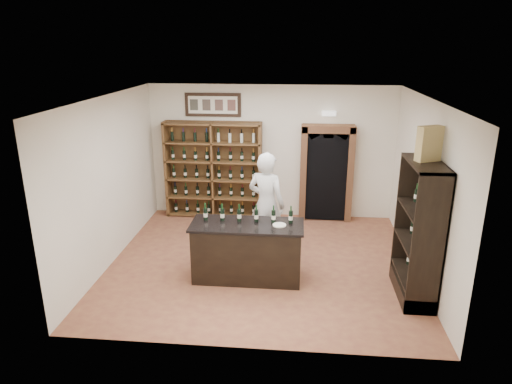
# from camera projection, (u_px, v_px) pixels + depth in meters

# --- Properties ---
(floor) EXTENTS (5.50, 5.50, 0.00)m
(floor) POSITION_uv_depth(u_px,v_px,m) (262.00, 262.00, 8.43)
(floor) COLOR #99623D
(floor) RESTS_ON ground
(ceiling) EXTENTS (5.50, 5.50, 0.00)m
(ceiling) POSITION_uv_depth(u_px,v_px,m) (262.00, 98.00, 7.49)
(ceiling) COLOR white
(ceiling) RESTS_ON wall_back
(wall_back) EXTENTS (5.50, 0.04, 3.00)m
(wall_back) POSITION_uv_depth(u_px,v_px,m) (271.00, 152.00, 10.32)
(wall_back) COLOR white
(wall_back) RESTS_ON ground
(wall_left) EXTENTS (0.04, 5.00, 3.00)m
(wall_left) POSITION_uv_depth(u_px,v_px,m) (110.00, 181.00, 8.20)
(wall_left) COLOR white
(wall_left) RESTS_ON ground
(wall_right) EXTENTS (0.04, 5.00, 3.00)m
(wall_right) POSITION_uv_depth(u_px,v_px,m) (424.00, 189.00, 7.71)
(wall_right) COLOR white
(wall_right) RESTS_ON ground
(wine_shelf) EXTENTS (2.20, 0.38, 2.20)m
(wine_shelf) POSITION_uv_depth(u_px,v_px,m) (214.00, 170.00, 10.40)
(wine_shelf) COLOR brown
(wine_shelf) RESTS_ON ground
(framed_picture) EXTENTS (1.25, 0.04, 0.52)m
(framed_picture) POSITION_uv_depth(u_px,v_px,m) (213.00, 105.00, 10.08)
(framed_picture) COLOR black
(framed_picture) RESTS_ON wall_back
(arched_doorway) EXTENTS (1.17, 0.35, 2.17)m
(arched_doorway) POSITION_uv_depth(u_px,v_px,m) (326.00, 171.00, 10.16)
(arched_doorway) COLOR black
(arched_doorway) RESTS_ON ground
(emergency_light) EXTENTS (0.30, 0.10, 0.10)m
(emergency_light) POSITION_uv_depth(u_px,v_px,m) (329.00, 114.00, 9.85)
(emergency_light) COLOR white
(emergency_light) RESTS_ON wall_back
(tasting_counter) EXTENTS (1.88, 0.78, 1.00)m
(tasting_counter) POSITION_uv_depth(u_px,v_px,m) (247.00, 252.00, 7.72)
(tasting_counter) COLOR black
(tasting_counter) RESTS_ON ground
(counter_bottle_0) EXTENTS (0.07, 0.07, 0.30)m
(counter_bottle_0) POSITION_uv_depth(u_px,v_px,m) (205.00, 214.00, 7.70)
(counter_bottle_0) COLOR black
(counter_bottle_0) RESTS_ON tasting_counter
(counter_bottle_1) EXTENTS (0.07, 0.07, 0.30)m
(counter_bottle_1) POSITION_uv_depth(u_px,v_px,m) (222.00, 215.00, 7.68)
(counter_bottle_1) COLOR black
(counter_bottle_1) RESTS_ON tasting_counter
(counter_bottle_2) EXTENTS (0.07, 0.07, 0.30)m
(counter_bottle_2) POSITION_uv_depth(u_px,v_px,m) (239.00, 215.00, 7.65)
(counter_bottle_2) COLOR black
(counter_bottle_2) RESTS_ON tasting_counter
(counter_bottle_3) EXTENTS (0.07, 0.07, 0.30)m
(counter_bottle_3) POSITION_uv_depth(u_px,v_px,m) (256.00, 216.00, 7.63)
(counter_bottle_3) COLOR black
(counter_bottle_3) RESTS_ON tasting_counter
(counter_bottle_4) EXTENTS (0.07, 0.07, 0.30)m
(counter_bottle_4) POSITION_uv_depth(u_px,v_px,m) (273.00, 216.00, 7.60)
(counter_bottle_4) COLOR black
(counter_bottle_4) RESTS_ON tasting_counter
(counter_bottle_5) EXTENTS (0.07, 0.07, 0.30)m
(counter_bottle_5) POSITION_uv_depth(u_px,v_px,m) (291.00, 217.00, 7.57)
(counter_bottle_5) COLOR black
(counter_bottle_5) RESTS_ON tasting_counter
(side_cabinet) EXTENTS (0.48, 1.20, 2.20)m
(side_cabinet) POSITION_uv_depth(u_px,v_px,m) (418.00, 252.00, 7.11)
(side_cabinet) COLOR black
(side_cabinet) RESTS_ON ground
(shopkeeper) EXTENTS (0.86, 0.72, 2.00)m
(shopkeeper) POSITION_uv_depth(u_px,v_px,m) (266.00, 205.00, 8.46)
(shopkeeper) COLOR silver
(shopkeeper) RESTS_ON ground
(plate) EXTENTS (0.22, 0.22, 0.02)m
(plate) POSITION_uv_depth(u_px,v_px,m) (279.00, 225.00, 7.49)
(plate) COLOR silver
(plate) RESTS_ON tasting_counter
(wine_crate) EXTENTS (0.40, 0.29, 0.52)m
(wine_crate) POSITION_uv_depth(u_px,v_px,m) (429.00, 144.00, 6.66)
(wine_crate) COLOR tan
(wine_crate) RESTS_ON side_cabinet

